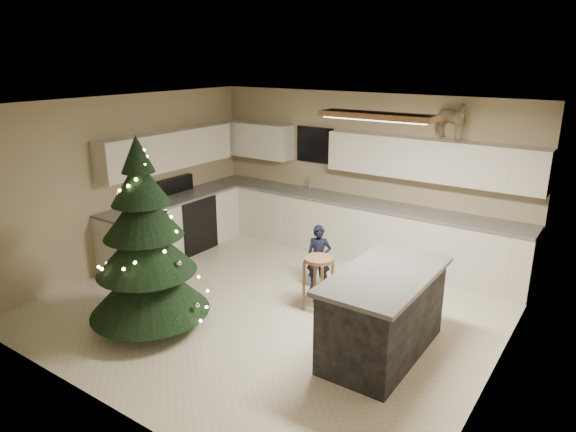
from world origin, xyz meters
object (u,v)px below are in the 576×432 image
(bar_stool, at_px, (318,271))
(toddler, at_px, (319,258))
(island, at_px, (383,313))
(rocking_horse, at_px, (449,120))
(christmas_tree, at_px, (146,253))

(bar_stool, distance_m, toddler, 0.60)
(island, xyz_separation_m, rocking_horse, (-0.26, 2.52, 1.81))
(christmas_tree, bearing_deg, bar_stool, 46.96)
(bar_stool, xyz_separation_m, toddler, (-0.31, 0.51, -0.07))
(christmas_tree, xyz_separation_m, rocking_horse, (2.27, 3.58, 1.33))
(bar_stool, relative_size, christmas_tree, 0.31)
(bar_stool, bearing_deg, rocking_horse, 67.64)
(christmas_tree, bearing_deg, island, 22.70)
(island, bearing_deg, christmas_tree, -157.30)
(island, bearing_deg, rocking_horse, 95.89)
(island, xyz_separation_m, christmas_tree, (-2.53, -1.06, 0.48))
(toddler, height_order, rocking_horse, rocking_horse)
(rocking_horse, bearing_deg, toddler, 167.15)
(island, relative_size, bar_stool, 2.38)
(bar_stool, distance_m, rocking_horse, 2.83)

